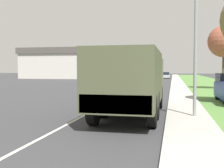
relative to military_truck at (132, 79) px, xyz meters
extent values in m
plane|color=#38383A|center=(-2.09, 29.00, -1.62)|extent=(180.00, 180.00, 0.00)
cube|color=silver|center=(-2.09, 29.00, -1.62)|extent=(0.12, 120.00, 0.00)
cube|color=#ADAAA3|center=(2.41, 29.00, -1.56)|extent=(1.80, 120.00, 0.12)
cube|color=#56843D|center=(6.81, 29.00, -1.61)|extent=(7.00, 120.00, 0.02)
cube|color=#606647|center=(0.00, 2.86, -0.01)|extent=(2.45, 2.15, 1.98)
cube|color=#4C5138|center=(0.00, -0.98, 0.09)|extent=(2.45, 5.54, 2.19)
cube|color=#606647|center=(0.00, -3.70, -0.65)|extent=(2.32, 0.10, 0.60)
cube|color=red|center=(-0.92, -3.72, -0.45)|extent=(0.12, 0.06, 0.12)
cube|color=red|center=(0.92, -3.72, -0.45)|extent=(0.12, 0.06, 0.12)
cylinder|color=black|center=(-1.07, 2.76, -1.03)|extent=(0.30, 1.18, 1.18)
cylinder|color=black|center=(1.07, 2.76, -1.03)|extent=(0.30, 1.18, 1.18)
cylinder|color=black|center=(-1.07, -2.37, -1.03)|extent=(0.30, 1.18, 1.18)
cylinder|color=black|center=(1.07, -2.37, -1.03)|extent=(0.30, 1.18, 1.18)
cylinder|color=black|center=(-1.07, -0.71, -1.03)|extent=(0.30, 1.18, 1.18)
cylinder|color=black|center=(1.07, -0.71, -1.03)|extent=(0.30, 1.18, 1.18)
cube|color=silver|center=(-3.63, 9.95, -1.14)|extent=(1.93, 3.91, 0.61)
cube|color=black|center=(-3.63, 10.03, -0.52)|extent=(1.70, 1.76, 0.64)
cylinder|color=black|center=(-4.50, 11.20, -1.30)|extent=(0.20, 0.64, 0.64)
cylinder|color=black|center=(-2.77, 11.20, -1.30)|extent=(0.20, 0.64, 0.64)
cylinder|color=black|center=(-4.50, 8.70, -1.30)|extent=(0.20, 0.64, 0.64)
cylinder|color=black|center=(-2.77, 8.70, -1.30)|extent=(0.20, 0.64, 0.64)
cube|color=silver|center=(-0.58, 18.64, -1.10)|extent=(1.71, 4.67, 0.69)
cube|color=black|center=(-0.58, 18.73, -0.40)|extent=(1.50, 2.10, 0.71)
cylinder|color=black|center=(-1.33, 20.13, -1.30)|extent=(0.20, 0.64, 0.64)
cylinder|color=black|center=(0.17, 20.13, -1.30)|extent=(0.20, 0.64, 0.64)
cylinder|color=black|center=(-1.33, 17.15, -1.30)|extent=(0.20, 0.64, 0.64)
cylinder|color=black|center=(0.17, 17.15, -1.30)|extent=(0.20, 0.64, 0.64)
cube|color=black|center=(-4.04, 34.52, -1.15)|extent=(1.87, 4.62, 0.59)
cube|color=black|center=(-4.04, 34.61, -0.55)|extent=(1.65, 2.08, 0.62)
cylinder|color=black|center=(-4.87, 35.99, -1.30)|extent=(0.20, 0.64, 0.64)
cylinder|color=black|center=(-3.20, 35.99, -1.30)|extent=(0.20, 0.64, 0.64)
cylinder|color=black|center=(-4.87, 33.04, -1.30)|extent=(0.20, 0.64, 0.64)
cylinder|color=black|center=(-3.20, 33.04, -1.30)|extent=(0.20, 0.64, 0.64)
cube|color=navy|center=(-4.17, 43.45, -1.16)|extent=(1.83, 4.56, 0.57)
cube|color=black|center=(-4.17, 43.54, -0.57)|extent=(1.61, 2.05, 0.61)
cylinder|color=black|center=(-4.99, 44.91, -1.30)|extent=(0.20, 0.64, 0.64)
cylinder|color=black|center=(-3.36, 44.91, -1.30)|extent=(0.20, 0.64, 0.64)
cylinder|color=black|center=(-4.99, 41.99, -1.30)|extent=(0.20, 0.64, 0.64)
cylinder|color=black|center=(-3.36, 41.99, -1.30)|extent=(0.20, 0.64, 0.64)
cube|color=#B7BABF|center=(0.09, 50.85, -1.15)|extent=(1.92, 4.04, 0.58)
cube|color=black|center=(0.09, 50.94, -0.55)|extent=(1.69, 1.82, 0.62)
cylinder|color=black|center=(-0.77, 52.15, -1.30)|extent=(0.20, 0.64, 0.64)
cylinder|color=black|center=(0.95, 52.15, -1.30)|extent=(0.20, 0.64, 0.64)
cylinder|color=black|center=(-0.77, 49.56, -1.30)|extent=(0.20, 0.64, 0.64)
cylinder|color=black|center=(0.95, 49.56, -1.30)|extent=(0.20, 0.64, 0.64)
cylinder|color=black|center=(4.70, 7.60, -1.22)|extent=(0.24, 0.76, 0.76)
cylinder|color=gray|center=(2.66, -0.17, 1.61)|extent=(0.14, 0.14, 6.22)
cylinder|color=#4C3D2D|center=(6.75, 17.98, 0.38)|extent=(0.25, 0.25, 3.95)
sphere|color=brown|center=(6.75, 17.98, 3.24)|extent=(3.21, 3.21, 3.21)
cube|color=beige|center=(-22.30, 48.76, 1.01)|extent=(16.53, 13.74, 5.25)
cube|color=#514C47|center=(-22.30, 48.76, 4.29)|extent=(17.19, 14.29, 1.31)
camera|label=1|loc=(1.77, -12.24, 0.46)|focal=45.00mm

